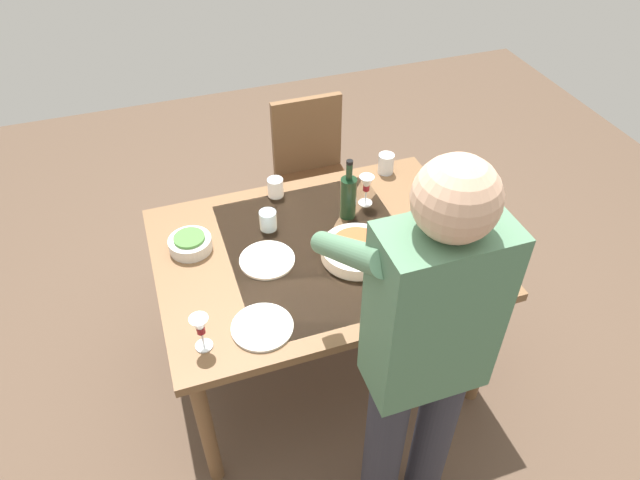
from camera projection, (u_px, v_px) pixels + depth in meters
name	position (u px, v px, depth m)	size (l,w,h in m)	color
ground_plane	(320.00, 358.00, 2.95)	(6.00, 6.00, 0.00)	brown
dining_table	(320.00, 262.00, 2.50)	(1.37, 1.02, 0.76)	brown
chair_near	(313.00, 168.00, 3.29)	(0.40, 0.40, 0.91)	#523019
person_server	(422.00, 354.00, 1.78)	(0.42, 0.61, 1.69)	#2D2D38
wine_bottle	(348.00, 196.00, 2.54)	(0.07, 0.07, 0.30)	black
wine_glass_left	(200.00, 327.00, 1.99)	(0.07, 0.07, 0.15)	white
wine_glass_right	(366.00, 185.00, 2.61)	(0.07, 0.07, 0.15)	white
water_cup_near_left	(268.00, 220.00, 2.52)	(0.07, 0.07, 0.09)	silver
water_cup_near_right	(386.00, 164.00, 2.84)	(0.08, 0.08, 0.10)	silver
water_cup_far_left	(275.00, 187.00, 2.70)	(0.07, 0.07, 0.09)	silver
serving_bowl_pasta	(357.00, 250.00, 2.39)	(0.30, 0.30, 0.07)	silver
side_bowl_salad	(190.00, 243.00, 2.42)	(0.18, 0.18, 0.07)	silver
dinner_plate_near	(262.00, 327.00, 2.12)	(0.23, 0.23, 0.01)	silver
dinner_plate_far	(267.00, 260.00, 2.39)	(0.23, 0.23, 0.01)	silver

